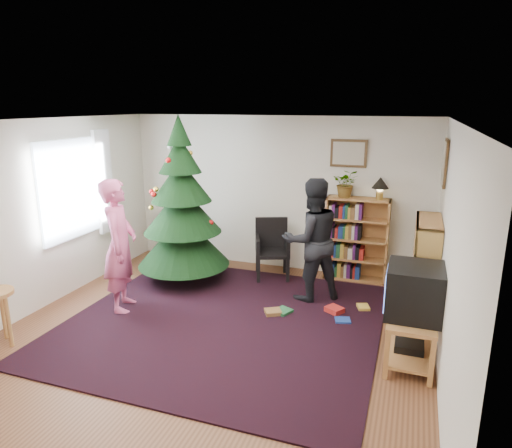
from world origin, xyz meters
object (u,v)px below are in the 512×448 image
(person_standing, at_px, (120,246))
(tv_stand, at_px, (410,334))
(bookshelf_back, at_px, (356,238))
(bookshelf_right, at_px, (425,269))
(christmas_tree, at_px, (182,215))
(picture_back, at_px, (349,153))
(person_by_chair, at_px, (312,240))
(table_lamp, at_px, (380,184))
(picture_right, at_px, (445,163))
(crt_tv, at_px, (414,291))
(potted_plant, at_px, (346,183))
(armchair, at_px, (274,246))

(person_standing, bearing_deg, tv_stand, -113.07)
(bookshelf_back, bearing_deg, bookshelf_right, -47.26)
(christmas_tree, bearing_deg, picture_back, 25.24)
(person_by_chair, relative_size, table_lamp, 5.14)
(picture_right, bearing_deg, bookshelf_right, -105.84)
(bookshelf_right, relative_size, crt_tv, 2.14)
(picture_back, distance_m, tv_stand, 3.06)
(picture_right, height_order, christmas_tree, christmas_tree)
(tv_stand, bearing_deg, potted_plant, 115.59)
(tv_stand, bearing_deg, table_lamp, 104.26)
(christmas_tree, xyz_separation_m, person_by_chair, (1.99, -0.01, -0.20))
(picture_right, relative_size, bookshelf_back, 0.46)
(picture_back, bearing_deg, christmas_tree, -154.76)
(bookshelf_back, height_order, potted_plant, potted_plant)
(picture_back, relative_size, tv_stand, 0.63)
(picture_back, xyz_separation_m, potted_plant, (0.01, -0.14, -0.44))
(tv_stand, bearing_deg, person_standing, 178.23)
(bookshelf_right, height_order, person_by_chair, person_by_chair)
(tv_stand, height_order, person_standing, person_standing)
(armchair, distance_m, person_by_chair, 1.05)
(person_standing, distance_m, table_lamp, 3.80)
(armchair, bearing_deg, crt_tv, -63.96)
(bookshelf_right, bearing_deg, person_by_chair, 85.76)
(picture_right, height_order, bookshelf_right, picture_right)
(armchair, bearing_deg, bookshelf_back, -7.83)
(bookshelf_right, distance_m, person_standing, 3.92)
(potted_plant, bearing_deg, person_by_chair, -107.33)
(picture_right, xyz_separation_m, person_by_chair, (-1.62, -0.37, -1.09))
(picture_back, height_order, bookshelf_right, picture_back)
(picture_right, distance_m, christmas_tree, 3.74)
(picture_right, height_order, bookshelf_back, picture_right)
(christmas_tree, relative_size, potted_plant, 5.98)
(bookshelf_right, height_order, crt_tv, bookshelf_right)
(crt_tv, distance_m, person_by_chair, 1.86)
(bookshelf_back, relative_size, table_lamp, 3.88)
(armchair, distance_m, person_standing, 2.42)
(armchair, height_order, person_standing, person_standing)
(christmas_tree, relative_size, crt_tv, 4.18)
(christmas_tree, bearing_deg, crt_tv, -20.88)
(crt_tv, bearing_deg, picture_right, 81.03)
(tv_stand, bearing_deg, bookshelf_back, 111.26)
(person_standing, bearing_deg, crt_tv, -113.07)
(crt_tv, bearing_deg, bookshelf_right, 83.94)
(bookshelf_right, height_order, table_lamp, table_lamp)
(christmas_tree, bearing_deg, bookshelf_right, -2.01)
(picture_back, height_order, armchair, picture_back)
(crt_tv, distance_m, potted_plant, 2.56)
(armchair, xyz_separation_m, table_lamp, (1.54, 0.30, 1.03))
(picture_right, bearing_deg, potted_plant, 155.92)
(bookshelf_back, xyz_separation_m, table_lamp, (0.30, 0.00, 0.86))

